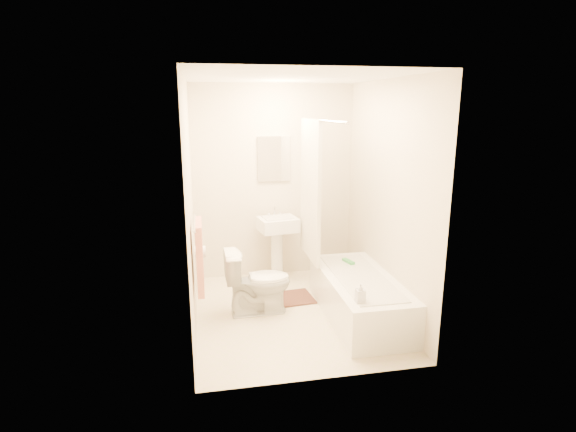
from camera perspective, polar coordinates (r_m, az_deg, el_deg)
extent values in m
plane|color=beige|center=(4.86, 0.57, -12.22)|extent=(2.40, 2.40, 0.00)
plane|color=white|center=(4.38, 0.65, 17.29)|extent=(2.40, 2.40, 0.00)
cube|color=beige|center=(5.63, -1.83, 4.25)|extent=(2.00, 0.02, 2.40)
cube|color=beige|center=(4.39, -12.31, 1.18)|extent=(0.02, 2.40, 2.40)
cube|color=beige|center=(4.77, 12.48, 2.17)|extent=(0.02, 2.40, 2.40)
cube|color=white|center=(5.57, -1.82, 7.26)|extent=(0.40, 0.03, 0.55)
cylinder|color=silver|center=(4.54, 4.17, 12.08)|extent=(0.03, 1.70, 0.03)
cube|color=silver|center=(5.01, 2.84, 3.27)|extent=(0.04, 0.80, 1.55)
cylinder|color=silver|center=(4.16, -11.76, -0.88)|extent=(0.02, 0.60, 0.02)
cube|color=#CC7266|center=(4.25, -11.14, -5.03)|extent=(0.06, 0.45, 0.66)
cylinder|color=white|center=(4.63, -11.10, -4.51)|extent=(0.11, 0.12, 0.12)
imported|color=white|center=(4.76, -3.84, -8.35)|extent=(0.70, 0.40, 0.68)
cube|color=#51281C|center=(5.18, 0.00, -10.43)|extent=(0.60, 0.47, 0.02)
imported|color=silver|center=(4.08, 9.18, -9.63)|extent=(0.08, 0.08, 0.18)
cube|color=green|center=(5.05, 7.67, -5.76)|extent=(0.10, 0.19, 0.04)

